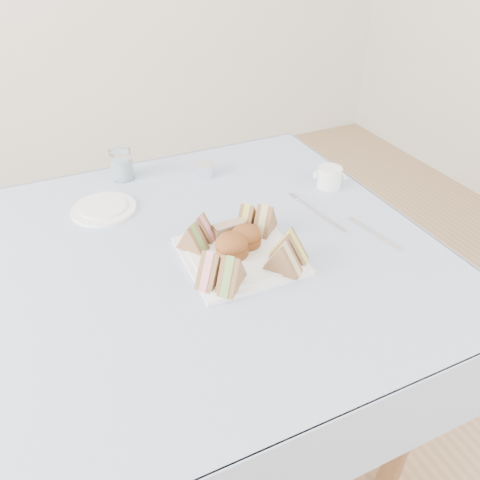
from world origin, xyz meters
name	(u,v)px	position (x,y,z in m)	size (l,w,h in m)	color
floor	(219,427)	(0.00, 0.00, 0.00)	(4.00, 4.00, 0.00)	#9E7751
table	(215,352)	(0.00, 0.00, 0.37)	(0.90, 0.90, 0.74)	brown
tablecloth	(210,247)	(0.00, 0.00, 0.74)	(1.02, 1.02, 0.01)	#98A6D0
serving_plate	(240,256)	(0.05, -0.07, 0.75)	(0.25, 0.25, 0.01)	white
sandwich_fl_a	(211,266)	(-0.05, -0.13, 0.80)	(0.08, 0.04, 0.07)	#8E6A48
sandwich_fl_b	(231,271)	(-0.02, -0.16, 0.80)	(0.09, 0.04, 0.08)	#8E6A48
sandwich_fr_a	(289,245)	(0.14, -0.13, 0.80)	(0.09, 0.04, 0.08)	#8E6A48
sandwich_fr_b	(283,257)	(0.10, -0.16, 0.79)	(0.08, 0.04, 0.07)	#8E6A48
sandwich_bl_a	(192,237)	(-0.05, -0.01, 0.79)	(0.08, 0.04, 0.07)	#8E6A48
sandwich_bl_b	(201,227)	(-0.01, 0.02, 0.79)	(0.08, 0.04, 0.07)	#8E6A48
sandwich_br_a	(265,218)	(0.14, -0.01, 0.80)	(0.08, 0.04, 0.07)	#8E6A48
sandwich_br_b	(247,216)	(0.11, 0.02, 0.79)	(0.07, 0.03, 0.07)	#8E6A48
scone_left	(232,245)	(0.03, -0.07, 0.78)	(0.08, 0.08, 0.05)	#A95425
scone_right	(246,236)	(0.07, -0.04, 0.78)	(0.07, 0.07, 0.05)	#A95425
pastry_slice	(229,229)	(0.05, 0.01, 0.78)	(0.08, 0.03, 0.04)	tan
side_plate	(104,209)	(-0.20, 0.27, 0.75)	(0.17, 0.17, 0.01)	white
water_glass	(122,164)	(-0.11, 0.42, 0.79)	(0.06, 0.06, 0.09)	white
tea_strainer	(204,170)	(0.12, 0.34, 0.76)	(0.06, 0.06, 0.04)	white
knife	(374,233)	(0.39, -0.12, 0.75)	(0.01, 0.17, 0.00)	white
fork	(320,215)	(0.31, 0.01, 0.75)	(0.01, 0.19, 0.00)	white
creamer_jug	(329,177)	(0.42, 0.13, 0.78)	(0.07, 0.07, 0.06)	white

